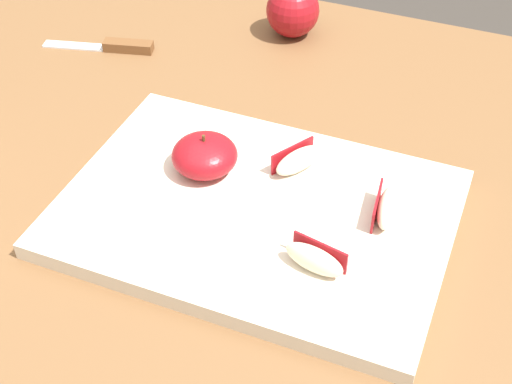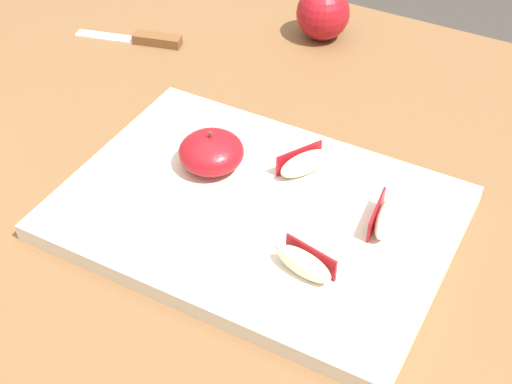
# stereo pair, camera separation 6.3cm
# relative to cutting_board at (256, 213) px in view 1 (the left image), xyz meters

# --- Properties ---
(dining_table) EXTENTS (1.24, 0.95, 0.77)m
(dining_table) POSITION_rel_cutting_board_xyz_m (-0.08, 0.02, -0.11)
(dining_table) COLOR brown
(dining_table) RESTS_ON ground_plane
(cutting_board) EXTENTS (0.41, 0.29, 0.02)m
(cutting_board) POSITION_rel_cutting_board_xyz_m (0.00, 0.00, 0.00)
(cutting_board) COLOR beige
(cutting_board) RESTS_ON dining_table
(apple_half_skin_up) EXTENTS (0.07, 0.07, 0.05)m
(apple_half_skin_up) POSITION_rel_cutting_board_xyz_m (-0.08, 0.03, 0.03)
(apple_half_skin_up) COLOR maroon
(apple_half_skin_up) RESTS_ON cutting_board
(apple_wedge_left) EXTENTS (0.03, 0.06, 0.03)m
(apple_wedge_left) POSITION_rel_cutting_board_xyz_m (0.13, 0.04, 0.02)
(apple_wedge_left) COLOR beige
(apple_wedge_left) RESTS_ON cutting_board
(apple_wedge_near_knife) EXTENTS (0.07, 0.03, 0.03)m
(apple_wedge_near_knife) POSITION_rel_cutting_board_xyz_m (0.09, -0.06, 0.02)
(apple_wedge_near_knife) COLOR beige
(apple_wedge_near_knife) RESTS_ON cutting_board
(apple_wedge_front) EXTENTS (0.05, 0.06, 0.03)m
(apple_wedge_front) POSITION_rel_cutting_board_xyz_m (0.02, 0.07, 0.02)
(apple_wedge_front) COLOR beige
(apple_wedge_front) RESTS_ON cutting_board
(paring_knife) EXTENTS (0.16, 0.06, 0.01)m
(paring_knife) POSITION_rel_cutting_board_xyz_m (-0.31, 0.25, -0.00)
(paring_knife) COLOR silver
(paring_knife) RESTS_ON dining_table
(whole_apple_red_delicious) EXTENTS (0.08, 0.08, 0.08)m
(whole_apple_red_delicious) POSITION_rel_cutting_board_xyz_m (-0.10, 0.38, 0.03)
(whole_apple_red_delicious) COLOR maroon
(whole_apple_red_delicious) RESTS_ON dining_table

